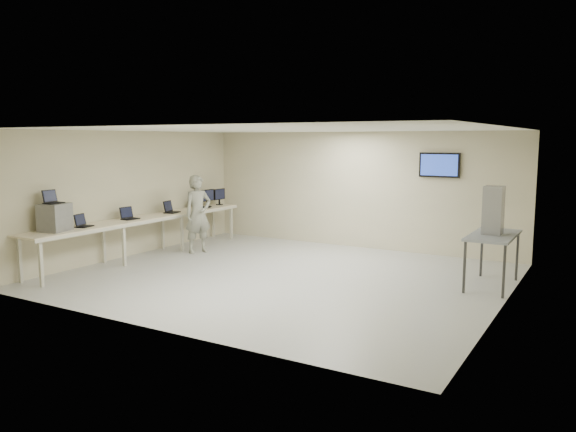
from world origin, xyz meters
The scene contains 13 objects.
room centered at (0.03, 0.06, 1.41)m, with size 8.01×7.01×2.81m.
workbench centered at (-3.59, 0.00, 0.83)m, with size 0.76×6.00×0.90m.
equipment_box centered at (-3.65, -2.25, 1.16)m, with size 0.44×0.50×0.52m, color slate.
laptop_on_box centered at (-3.70, -2.25, 1.49)m, with size 0.29×0.34×0.25m.
laptop_0 centered at (-3.65, -1.63, 0.97)m, with size 0.33×0.37×0.25m.
laptop_1 centered at (-3.65, -0.41, 0.97)m, with size 0.31×0.36×0.26m.
laptop_2 centered at (-3.62, 0.88, 0.97)m, with size 0.35×0.40×0.28m.
laptop_3 centered at (-3.61, 1.97, 0.97)m, with size 0.32×0.38×0.29m.
monitor_near centered at (-3.60, 2.26, 1.17)m, with size 0.20×0.45×0.44m.
monitor_far centered at (-3.60, 2.75, 1.16)m, with size 0.19×0.43×0.42m.
soldier centered at (-2.88, 0.99, 0.90)m, with size 0.66×0.43×1.80m, color #696C5B.
side_table centered at (3.60, 1.26, 0.88)m, with size 0.74×1.58×0.95m.
storage_bins centered at (3.58, 1.26, 1.38)m, with size 0.32×0.36×0.85m.
Camera 1 is at (5.42, -9.03, 2.61)m, focal length 35.00 mm.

